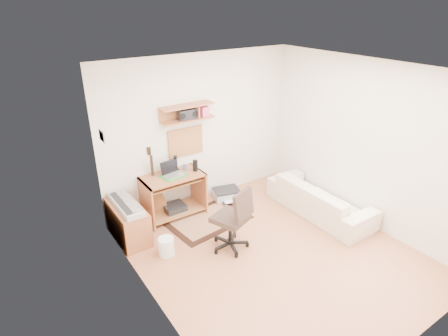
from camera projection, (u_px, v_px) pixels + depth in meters
floor at (273, 253)px, 5.36m from camera, size 3.60×4.00×0.01m
ceiling at (286, 71)px, 4.26m from camera, size 3.60×4.00×0.01m
back_wall at (200, 131)px, 6.32m from camera, size 3.60×0.01×2.60m
left_wall at (150, 214)px, 3.90m from camera, size 0.01×4.00×2.60m
right_wall at (366, 144)px, 5.73m from camera, size 0.01×4.00×2.60m
wall_shelf at (187, 113)px, 5.90m from camera, size 0.90×0.25×0.26m
cork_board at (186, 142)px, 6.20m from camera, size 0.64×0.03×0.49m
wall_photo at (102, 136)px, 4.85m from camera, size 0.02×0.20×0.15m
desk at (174, 196)px, 6.14m from camera, size 1.00×0.55×0.75m
laptop at (173, 169)px, 5.92m from camera, size 0.36×0.36×0.24m
speaker at (195, 166)px, 6.11m from camera, size 0.08×0.08×0.19m
desk_lamp at (177, 162)px, 6.11m from camera, size 0.10×0.10×0.29m
pencil_cup at (185, 167)px, 6.18m from camera, size 0.06×0.06×0.09m
boombox at (187, 114)px, 5.90m from camera, size 0.31×0.14×0.16m
rug at (208, 220)px, 6.14m from camera, size 1.39×1.00×0.02m
task_chair at (230, 218)px, 5.28m from camera, size 0.67×0.67×1.01m
cabinet at (128, 222)px, 5.61m from camera, size 0.40×0.90×0.55m
music_keyboard at (126, 204)px, 5.48m from camera, size 0.27×0.87×0.08m
guitar at (155, 184)px, 6.01m from camera, size 0.38×0.32×1.23m
waste_basket at (166, 247)px, 5.28m from camera, size 0.25×0.25×0.27m
printer at (227, 194)px, 6.78m from camera, size 0.55×0.48×0.18m
sofa at (320, 194)px, 6.21m from camera, size 0.55×1.90×0.74m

